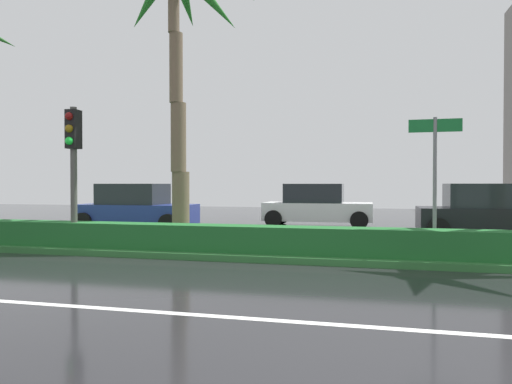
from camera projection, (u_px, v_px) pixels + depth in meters
ground_plane at (369, 250)px, 12.28m from camera, size 90.00×42.00×0.10m
near_lane_divider_stripe at (370, 327)px, 5.48m from camera, size 81.00×0.14×0.01m
median_strip at (369, 251)px, 11.31m from camera, size 85.50×4.00×0.15m
median_hedge at (369, 242)px, 9.94m from camera, size 76.50×0.70×0.60m
palm_tree_mid_left at (174, 3)px, 12.64m from camera, size 4.86×4.83×8.13m
traffic_signal_median_left at (73, 151)px, 11.45m from camera, size 0.28×0.43×3.46m
street_name_sign at (435, 167)px, 10.04m from camera, size 1.10×0.08×3.00m
car_in_traffic_leading at (136, 208)px, 17.17m from camera, size 4.30×2.02×1.72m
car_in_traffic_second at (317, 206)px, 18.72m from camera, size 4.30×2.02×1.72m
car_in_traffic_third at (489, 212)px, 14.50m from camera, size 4.30×2.02×1.72m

